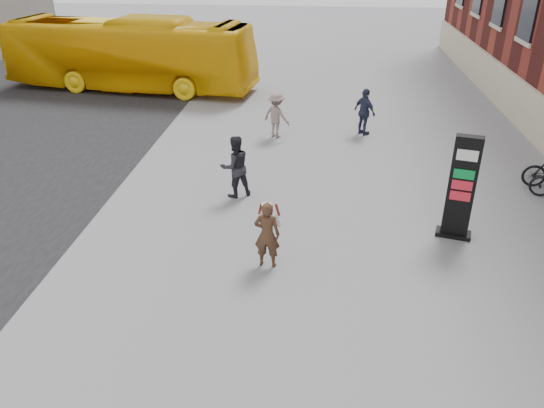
# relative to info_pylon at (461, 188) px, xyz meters

# --- Properties ---
(ground) EXTENTS (100.00, 100.00, 0.00)m
(ground) POSITION_rel_info_pylon_xyz_m (-4.91, -1.19, -1.39)
(ground) COLOR #9E9EA3
(info_pylon) EXTENTS (0.98, 0.65, 2.79)m
(info_pylon) POSITION_rel_info_pylon_xyz_m (0.00, 0.00, 0.00)
(info_pylon) COLOR black
(info_pylon) RESTS_ON ground
(woman) EXTENTS (0.67, 0.62, 1.70)m
(woman) POSITION_rel_info_pylon_xyz_m (-4.78, -1.85, -0.52)
(woman) COLOR #3C2818
(woman) RESTS_ON ground
(bus) EXTENTS (12.94, 4.61, 3.53)m
(bus) POSITION_rel_info_pylon_xyz_m (-13.29, 13.62, 0.37)
(bus) COLOR yellow
(bus) RESTS_ON road
(pedestrian_a) EXTENTS (1.17, 1.09, 1.91)m
(pedestrian_a) POSITION_rel_info_pylon_xyz_m (-6.12, 1.85, -0.44)
(pedestrian_a) COLOR #232227
(pedestrian_a) RESTS_ON ground
(pedestrian_b) EXTENTS (1.30, 1.13, 1.75)m
(pedestrian_b) POSITION_rel_info_pylon_xyz_m (-5.35, 7.17, -0.52)
(pedestrian_b) COLOR gray
(pedestrian_b) RESTS_ON ground
(pedestrian_c) EXTENTS (1.04, 1.11, 1.84)m
(pedestrian_c) POSITION_rel_info_pylon_xyz_m (-1.93, 7.78, -0.48)
(pedestrian_c) COLOR #293047
(pedestrian_c) RESTS_ON ground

